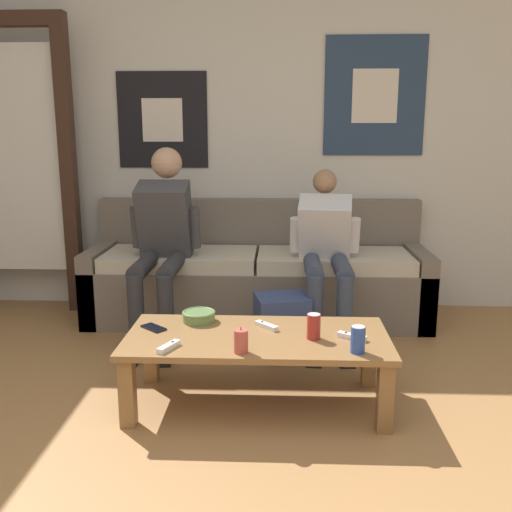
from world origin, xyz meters
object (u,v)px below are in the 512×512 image
backpack (282,328)px  ceramic_bowl (199,316)px  couch (257,278)px  drink_can_blue (358,340)px  drink_can_red (314,326)px  game_controller_near_right (266,326)px  cell_phone (154,328)px  coffee_table (257,346)px  pillar_candle (241,341)px  game_controller_near_left (169,347)px  game_controller_far_center (352,337)px  person_seated_teen (326,249)px  person_seated_adult (162,235)px

backpack → ceramic_bowl: size_ratio=2.14×
couch → drink_can_blue: bearing=-71.9°
drink_can_red → game_controller_near_right: 0.27m
cell_phone → coffee_table: bearing=-7.5°
coffee_table → backpack: size_ratio=3.42×
coffee_table → pillar_candle: 0.26m
ceramic_bowl → game_controller_near_left: ceramic_bowl is taller
drink_can_red → game_controller_near_left: 0.69m
drink_can_blue → drink_can_red: size_ratio=1.00×
drink_can_blue → game_controller_near_right: size_ratio=0.98×
ceramic_bowl → drink_can_red: bearing=-21.2°
coffee_table → game_controller_far_center: bearing=-4.1°
person_seated_teen → backpack: bearing=-127.8°
couch → game_controller_far_center: couch is taller
person_seated_adult → cell_phone: size_ratio=8.47×
coffee_table → game_controller_near_right: size_ratio=10.13×
cell_phone → person_seated_teen: bearing=44.7°
ceramic_bowl → game_controller_near_right: (0.36, -0.09, -0.02)m
person_seated_adult → game_controller_far_center: (1.12, -1.04, -0.30)m
backpack → game_controller_far_center: size_ratio=2.67×
game_controller_far_center → person_seated_teen: bearing=92.8°
couch → pillar_candle: 1.60m
drink_can_red → game_controller_near_left: bearing=-166.4°
couch → pillar_candle: (-0.01, -1.60, 0.13)m
couch → person_seated_adult: person_seated_adult is taller
person_seated_adult → game_controller_near_left: (0.27, -1.21, -0.30)m
pillar_candle → couch: bearing=89.6°
backpack → drink_can_red: bearing=-77.5°
backpack → drink_can_blue: drink_can_blue is taller
backpack → cell_phone: 0.88m
game_controller_near_left → cell_phone: 0.30m
pillar_candle → game_controller_near_left: size_ratio=0.83×
person_seated_adult → game_controller_near_left: bearing=-77.6°
backpack → person_seated_adult: bearing=154.3°
pillar_candle → game_controller_near_right: size_ratio=0.94×
person_seated_adult → ceramic_bowl: (0.35, -0.82, -0.28)m
game_controller_near_left → backpack: bearing=57.7°
game_controller_near_left → game_controller_near_right: size_ratio=1.14×
pillar_candle → game_controller_near_right: pillar_candle is taller
person_seated_teen → person_seated_adult: bearing=179.1°
game_controller_near_left → cell_phone: size_ratio=1.00×
person_seated_teen → game_controller_near_right: 0.99m
game_controller_near_left → game_controller_far_center: size_ratio=1.03×
couch → game_controller_near_left: (-0.35, -1.57, 0.09)m
backpack → game_controller_near_left: 1.00m
person_seated_teen → cell_phone: (-0.94, -0.92, -0.22)m
game_controller_near_left → game_controller_near_right: bearing=34.4°
person_seated_adult → backpack: size_ratio=3.28×
person_seated_adult → game_controller_near_right: size_ratio=9.71×
couch → ceramic_bowl: size_ratio=13.68×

